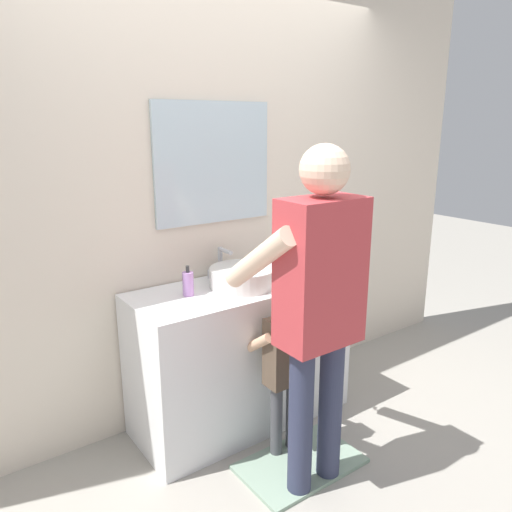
% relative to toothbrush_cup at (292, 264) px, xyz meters
% --- Properties ---
extents(ground_plane, '(14.00, 14.00, 0.00)m').
position_rel_toothbrush_cup_xyz_m(ground_plane, '(-0.41, -0.34, -0.91)').
color(ground_plane, '#9E998E').
extents(back_wall, '(4.40, 0.10, 2.70)m').
position_rel_toothbrush_cup_xyz_m(back_wall, '(-0.41, 0.28, 0.44)').
color(back_wall, beige).
rests_on(back_wall, ground).
extents(vanity_cabinet, '(1.28, 0.54, 0.86)m').
position_rel_toothbrush_cup_xyz_m(vanity_cabinet, '(-0.41, -0.04, -0.48)').
color(vanity_cabinet, white).
rests_on(vanity_cabinet, ground).
extents(sink_basin, '(0.38, 0.38, 0.11)m').
position_rel_toothbrush_cup_xyz_m(sink_basin, '(-0.41, -0.06, 0.01)').
color(sink_basin, silver).
rests_on(sink_basin, vanity_cabinet).
extents(faucet, '(0.18, 0.14, 0.18)m').
position_rel_toothbrush_cup_xyz_m(faucet, '(-0.41, 0.17, 0.03)').
color(faucet, '#B7BABF').
rests_on(faucet, vanity_cabinet).
extents(toothbrush_cup, '(0.07, 0.07, 0.21)m').
position_rel_toothbrush_cup_xyz_m(toothbrush_cup, '(0.00, 0.00, 0.00)').
color(toothbrush_cup, silver).
rests_on(toothbrush_cup, vanity_cabinet).
extents(soap_bottle, '(0.06, 0.06, 0.17)m').
position_rel_toothbrush_cup_xyz_m(soap_bottle, '(-0.73, -0.01, 0.02)').
color(soap_bottle, '#B27FC6').
rests_on(soap_bottle, vanity_cabinet).
extents(bath_mat, '(0.64, 0.40, 0.02)m').
position_rel_toothbrush_cup_xyz_m(bath_mat, '(-0.41, -0.59, -0.90)').
color(bath_mat, gray).
rests_on(bath_mat, ground).
extents(child_toddler, '(0.28, 0.29, 0.92)m').
position_rel_toothbrush_cup_xyz_m(child_toddler, '(-0.41, -0.44, -0.35)').
color(child_toddler, '#47474C').
rests_on(child_toddler, ground).
extents(adult_parent, '(0.52, 0.55, 1.68)m').
position_rel_toothbrush_cup_xyz_m(adult_parent, '(-0.44, -0.71, 0.10)').
color(adult_parent, '#2D334C').
rests_on(adult_parent, ground).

